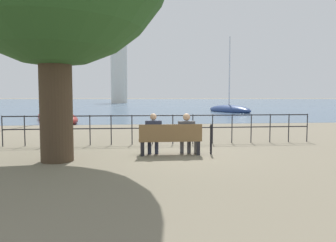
{
  "coord_description": "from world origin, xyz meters",
  "views": [
    {
      "loc": [
        -1.12,
        -9.37,
        1.67
      ],
      "look_at": [
        0.0,
        0.5,
        0.94
      ],
      "focal_mm": 35.0,
      "sensor_mm": 36.0,
      "label": 1
    }
  ],
  "objects_px": {
    "seated_person_right": "(186,132)",
    "sailboat_0": "(56,117)",
    "sailboat_2": "(229,110)",
    "closed_umbrella": "(211,137)",
    "park_bench": "(170,140)",
    "sailboat_1": "(60,106)",
    "harbor_lighthouse": "(119,62)",
    "seated_person_left": "(153,132)"
  },
  "relations": [
    {
      "from": "seated_person_left",
      "to": "seated_person_right",
      "type": "distance_m",
      "value": 0.97
    },
    {
      "from": "closed_umbrella",
      "to": "sailboat_0",
      "type": "height_order",
      "value": "sailboat_0"
    },
    {
      "from": "sailboat_1",
      "to": "harbor_lighthouse",
      "type": "relative_size",
      "value": 0.5
    },
    {
      "from": "seated_person_left",
      "to": "sailboat_1",
      "type": "distance_m",
      "value": 41.04
    },
    {
      "from": "seated_person_left",
      "to": "closed_umbrella",
      "type": "height_order",
      "value": "seated_person_left"
    },
    {
      "from": "seated_person_left",
      "to": "harbor_lighthouse",
      "type": "bearing_deg",
      "value": 92.62
    },
    {
      "from": "harbor_lighthouse",
      "to": "closed_umbrella",
      "type": "bearing_deg",
      "value": -86.25
    },
    {
      "from": "sailboat_0",
      "to": "seated_person_left",
      "type": "bearing_deg",
      "value": -92.23
    },
    {
      "from": "seated_person_left",
      "to": "closed_umbrella",
      "type": "bearing_deg",
      "value": -2.42
    },
    {
      "from": "park_bench",
      "to": "sailboat_0",
      "type": "relative_size",
      "value": 0.2
    },
    {
      "from": "sailboat_1",
      "to": "sailboat_2",
      "type": "relative_size",
      "value": 1.44
    },
    {
      "from": "sailboat_2",
      "to": "harbor_lighthouse",
      "type": "xyz_separation_m",
      "value": [
        -14.27,
        58.69,
        11.35
      ]
    },
    {
      "from": "seated_person_right",
      "to": "sailboat_0",
      "type": "bearing_deg",
      "value": 115.62
    },
    {
      "from": "sailboat_1",
      "to": "seated_person_left",
      "type": "bearing_deg",
      "value": -75.06
    },
    {
      "from": "sailboat_1",
      "to": "harbor_lighthouse",
      "type": "bearing_deg",
      "value": 80.9
    },
    {
      "from": "sailboat_0",
      "to": "sailboat_2",
      "type": "height_order",
      "value": "sailboat_0"
    },
    {
      "from": "seated_person_right",
      "to": "harbor_lighthouse",
      "type": "distance_m",
      "value": 85.98
    },
    {
      "from": "sailboat_0",
      "to": "seated_person_right",
      "type": "bearing_deg",
      "value": -88.98
    },
    {
      "from": "park_bench",
      "to": "seated_person_left",
      "type": "height_order",
      "value": "seated_person_left"
    },
    {
      "from": "seated_person_right",
      "to": "sailboat_0",
      "type": "height_order",
      "value": "sailboat_0"
    },
    {
      "from": "sailboat_1",
      "to": "seated_person_right",
      "type": "bearing_deg",
      "value": -73.77
    },
    {
      "from": "closed_umbrella",
      "to": "seated_person_right",
      "type": "bearing_deg",
      "value": 174.38
    },
    {
      "from": "park_bench",
      "to": "sailboat_2",
      "type": "xyz_separation_m",
      "value": [
        9.88,
        26.52,
        -0.17
      ]
    },
    {
      "from": "seated_person_right",
      "to": "sailboat_2",
      "type": "xyz_separation_m",
      "value": [
        9.4,
        26.45,
        -0.4
      ]
    },
    {
      "from": "seated_person_left",
      "to": "seated_person_right",
      "type": "height_order",
      "value": "seated_person_left"
    },
    {
      "from": "park_bench",
      "to": "closed_umbrella",
      "type": "relative_size",
      "value": 1.98
    },
    {
      "from": "seated_person_right",
      "to": "closed_umbrella",
      "type": "distance_m",
      "value": 0.74
    },
    {
      "from": "closed_umbrella",
      "to": "sailboat_2",
      "type": "height_order",
      "value": "sailboat_2"
    },
    {
      "from": "closed_umbrella",
      "to": "harbor_lighthouse",
      "type": "xyz_separation_m",
      "value": [
        -5.59,
        85.21,
        11.11
      ]
    },
    {
      "from": "seated_person_right",
      "to": "sailboat_1",
      "type": "bearing_deg",
      "value": 106.64
    },
    {
      "from": "seated_person_right",
      "to": "sailboat_0",
      "type": "distance_m",
      "value": 15.74
    },
    {
      "from": "park_bench",
      "to": "seated_person_right",
      "type": "bearing_deg",
      "value": 9.02
    },
    {
      "from": "sailboat_1",
      "to": "closed_umbrella",
      "type": "bearing_deg",
      "value": -72.84
    },
    {
      "from": "harbor_lighthouse",
      "to": "park_bench",
      "type": "bearing_deg",
      "value": -87.05
    },
    {
      "from": "park_bench",
      "to": "sailboat_1",
      "type": "relative_size",
      "value": 0.14
    },
    {
      "from": "sailboat_2",
      "to": "harbor_lighthouse",
      "type": "bearing_deg",
      "value": 87.01
    },
    {
      "from": "sailboat_2",
      "to": "harbor_lighthouse",
      "type": "relative_size",
      "value": 0.35
    },
    {
      "from": "park_bench",
      "to": "sailboat_1",
      "type": "height_order",
      "value": "sailboat_1"
    },
    {
      "from": "park_bench",
      "to": "harbor_lighthouse",
      "type": "distance_m",
      "value": 86.06
    },
    {
      "from": "sailboat_0",
      "to": "sailboat_2",
      "type": "relative_size",
      "value": 1.05
    },
    {
      "from": "sailboat_0",
      "to": "sailboat_1",
      "type": "xyz_separation_m",
      "value": [
        -5.03,
        25.39,
        0.1
      ]
    },
    {
      "from": "sailboat_1",
      "to": "sailboat_0",
      "type": "bearing_deg",
      "value": -79.21
    }
  ]
}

